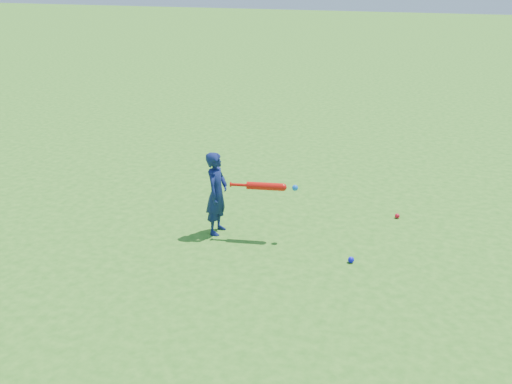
% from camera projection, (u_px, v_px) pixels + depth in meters
% --- Properties ---
extents(ground, '(80.00, 80.00, 0.00)m').
position_uv_depth(ground, '(205.00, 221.00, 7.68)').
color(ground, '#2E731B').
rests_on(ground, ground).
extents(child, '(0.26, 0.39, 1.08)m').
position_uv_depth(child, '(217.00, 193.00, 7.17)').
color(child, '#101A4F').
rests_on(child, ground).
extents(ground_ball_red, '(0.07, 0.07, 0.07)m').
position_uv_depth(ground_ball_red, '(397.00, 216.00, 7.76)').
color(ground_ball_red, red).
rests_on(ground_ball_red, ground).
extents(ground_ball_blue, '(0.07, 0.07, 0.07)m').
position_uv_depth(ground_ball_blue, '(351.00, 260.00, 6.59)').
color(ground_ball_blue, '#0E0DE3').
rests_on(ground_ball_blue, ground).
extents(bat_swing, '(0.83, 0.22, 0.10)m').
position_uv_depth(bat_swing, '(268.00, 186.00, 6.98)').
color(bat_swing, red).
rests_on(bat_swing, ground).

